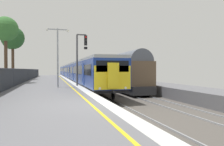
# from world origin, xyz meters

# --- Properties ---
(ground) EXTENTS (17.40, 110.00, 1.21)m
(ground) POSITION_xyz_m (2.64, 0.00, -0.61)
(ground) COLOR slate
(commuter_train_at_platform) EXTENTS (2.83, 59.70, 3.81)m
(commuter_train_at_platform) POSITION_xyz_m (2.10, 34.45, 1.27)
(commuter_train_at_platform) COLOR navy
(commuter_train_at_platform) RESTS_ON ground
(freight_train_adjacent_track) EXTENTS (2.60, 26.77, 4.50)m
(freight_train_adjacent_track) POSITION_xyz_m (6.10, 21.45, 1.45)
(freight_train_adjacent_track) COLOR #232326
(freight_train_adjacent_track) RESTS_ON ground
(signal_gantry) EXTENTS (1.10, 0.24, 5.10)m
(signal_gantry) POSITION_xyz_m (0.62, 11.44, 3.18)
(signal_gantry) COLOR #47474C
(signal_gantry) RESTS_ON ground
(platform_lamp_mid) EXTENTS (2.00, 0.20, 5.26)m
(platform_lamp_mid) POSITION_xyz_m (-1.54, 9.97, 3.13)
(platform_lamp_mid) COLOR #93999E
(platform_lamp_mid) RESTS_ON ground
(background_tree_left) EXTENTS (3.59, 3.63, 8.45)m
(background_tree_left) POSITION_xyz_m (-8.10, 27.24, 6.47)
(background_tree_left) COLOR #473323
(background_tree_left) RESTS_ON ground
(background_tree_centre) EXTENTS (2.91, 2.91, 7.88)m
(background_tree_centre) POSITION_xyz_m (-7.37, 18.15, 6.26)
(background_tree_centre) COLOR #473323
(background_tree_centre) RESTS_ON ground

